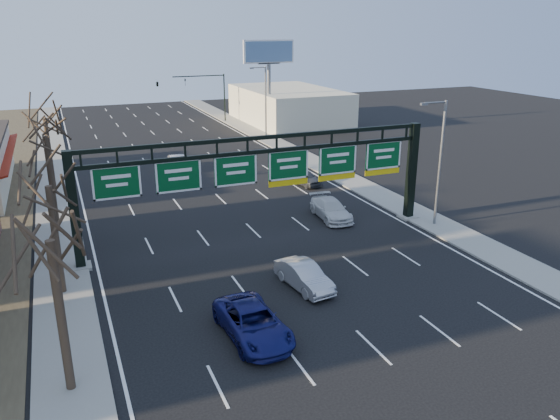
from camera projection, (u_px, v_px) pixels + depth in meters
name	position (u px, v px, depth m)	size (l,w,h in m)	color
ground	(315.00, 291.00, 29.98)	(160.00, 160.00, 0.00)	black
sidewalk_left	(57.00, 210.00, 42.79)	(3.00, 120.00, 0.12)	gray
sidewalk_right	(344.00, 177.00, 52.09)	(3.00, 120.00, 0.12)	gray
lane_markings	(214.00, 192.00, 47.46)	(21.60, 120.00, 0.01)	white
sign_gantry	(265.00, 174.00, 35.54)	(24.60, 1.20, 7.20)	black
building_right_distant	(288.00, 106.00, 80.14)	(12.00, 20.00, 5.00)	beige
tree_near	(46.00, 214.00, 19.42)	(3.60, 3.60, 8.86)	#2F261A
tree_gantry	(45.00, 166.00, 27.41)	(3.60, 3.60, 8.48)	#2F261A
tree_mid	(43.00, 121.00, 35.91)	(3.60, 3.60, 9.24)	#2F261A
tree_far	(43.00, 106.00, 44.77)	(3.60, 3.60, 8.86)	#2F261A
streetlight_near	(439.00, 157.00, 38.11)	(2.15, 0.22, 9.00)	slate
streetlight_far	(265.00, 99.00, 67.83)	(2.15, 0.22, 9.00)	slate
billboard_right	(269.00, 63.00, 71.82)	(7.00, 0.50, 12.00)	slate
traffic_signal_mast	(183.00, 86.00, 78.35)	(10.16, 0.54, 7.00)	black
car_blue_suv	(253.00, 323.00, 25.32)	(2.47, 5.36, 1.49)	navy
car_silver_sedan	(304.00, 276.00, 30.12)	(1.49, 4.27, 1.41)	#ADADB2
car_white_wagon	(331.00, 209.00, 40.98)	(2.00, 4.92, 1.43)	silver
car_grey_far	(304.00, 177.00, 49.64)	(1.62, 4.02, 1.37)	#434448
car_silver_distant	(178.00, 163.00, 54.80)	(1.45, 4.17, 1.37)	silver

